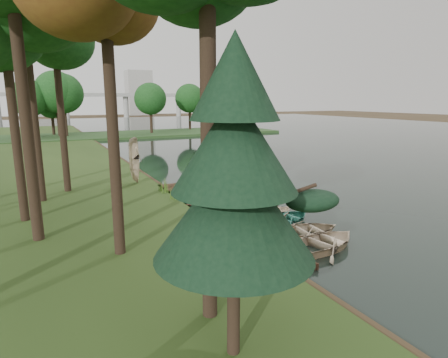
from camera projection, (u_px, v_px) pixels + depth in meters
name	position (u px, v px, depth m)	size (l,w,h in m)	color
ground	(237.00, 213.00, 21.86)	(300.00, 300.00, 0.00)	#3D2F1D
water	(356.00, 146.00, 52.51)	(130.00, 200.00, 0.05)	black
boardwalk	(212.00, 214.00, 21.12)	(1.60, 16.00, 0.30)	#352014
peninsula	(145.00, 134.00, 68.99)	(50.00, 14.00, 0.45)	#27451E
far_trees	(125.00, 100.00, 66.23)	(45.60, 5.60, 8.80)	black
bridge	(103.00, 98.00, 130.59)	(95.90, 4.00, 8.60)	#A5A5A0
building_a	(139.00, 93.00, 155.43)	(10.00, 8.00, 18.00)	#A5A5A0
building_b	(47.00, 101.00, 145.03)	(8.00, 8.00, 12.00)	#A5A5A0
rowboat_0	(325.00, 240.00, 16.51)	(2.63, 3.68, 0.76)	#CCB394
rowboat_1	(307.00, 229.00, 18.02)	(2.45, 3.43, 0.71)	#CCB394
rowboat_2	(286.00, 217.00, 19.76)	(2.49, 3.49, 0.72)	#2E806C
rowboat_3	(272.00, 213.00, 20.57)	(2.46, 3.45, 0.71)	#CCB394
rowboat_4	(249.00, 206.00, 21.92)	(2.55, 3.57, 0.74)	#CCB394
rowboat_5	(244.00, 199.00, 23.64)	(2.22, 3.11, 0.64)	#CCB394
rowboat_6	(230.00, 193.00, 24.70)	(2.73, 3.83, 0.79)	#CCB394
rowboat_7	(221.00, 188.00, 26.14)	(2.72, 3.82, 0.79)	#CCB394
stored_rowboat	(137.00, 179.00, 28.21)	(2.47, 3.46, 0.72)	#CCB394
tree_3	(2.00, 17.00, 17.58)	(5.38, 5.38, 12.35)	black
tree_4	(24.00, 20.00, 21.23)	(3.91, 3.91, 12.53)	black
tree_6	(54.00, 35.00, 23.81)	(4.22, 4.22, 12.18)	black
pine_tree	(234.00, 172.00, 8.46)	(3.80, 3.80, 7.67)	black
reeds_0	(214.00, 256.00, 13.87)	(0.60, 0.60, 1.09)	#3F661E
reeds_1	(174.00, 190.00, 23.63)	(0.60, 0.60, 1.15)	#3F661E
reeds_2	(165.00, 186.00, 25.28)	(0.60, 0.60, 0.94)	#3F661E
reeds_3	(163.00, 185.00, 25.68)	(0.60, 0.60, 0.89)	#3F661E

